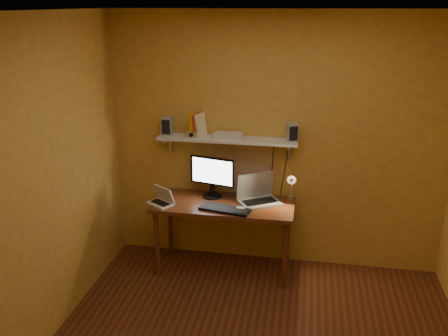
% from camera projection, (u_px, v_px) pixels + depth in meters
% --- Properties ---
extents(room, '(3.44, 3.24, 2.64)m').
position_uv_depth(room, '(259.00, 208.00, 3.29)').
color(room, '#583016').
rests_on(room, ground).
extents(desk, '(1.40, 0.60, 0.75)m').
position_uv_depth(desk, '(224.00, 211.00, 4.77)').
color(desk, brown).
rests_on(desk, ground).
extents(wall_shelf, '(1.40, 0.25, 0.21)m').
position_uv_depth(wall_shelf, '(227.00, 140.00, 4.72)').
color(wall_shelf, silver).
rests_on(wall_shelf, room).
extents(monitor, '(0.47, 0.24, 0.43)m').
position_uv_depth(monitor, '(212.00, 175.00, 4.82)').
color(monitor, black).
rests_on(monitor, desk).
extents(laptop, '(0.48, 0.44, 0.29)m').
position_uv_depth(laptop, '(258.00, 194.00, 4.76)').
color(laptop, gray).
rests_on(laptop, desk).
extents(netbook, '(0.30, 0.28, 0.18)m').
position_uv_depth(netbook, '(162.00, 199.00, 4.71)').
color(netbook, silver).
rests_on(netbook, desk).
extents(keyboard, '(0.52, 0.27, 0.03)m').
position_uv_depth(keyboard, '(225.00, 209.00, 4.58)').
color(keyboard, black).
rests_on(keyboard, desk).
extents(mouse, '(0.12, 0.10, 0.04)m').
position_uv_depth(mouse, '(240.00, 209.00, 4.57)').
color(mouse, silver).
rests_on(mouse, desk).
extents(desk_lamp, '(0.09, 0.23, 0.38)m').
position_uv_depth(desk_lamp, '(292.00, 184.00, 4.68)').
color(desk_lamp, silver).
rests_on(desk_lamp, desk).
extents(speaker_left, '(0.11, 0.11, 0.19)m').
position_uv_depth(speaker_left, '(167.00, 126.00, 4.79)').
color(speaker_left, gray).
rests_on(speaker_left, wall_shelf).
extents(speaker_right, '(0.12, 0.12, 0.18)m').
position_uv_depth(speaker_right, '(292.00, 132.00, 4.58)').
color(speaker_right, gray).
rests_on(speaker_right, wall_shelf).
extents(books, '(0.16, 0.17, 0.23)m').
position_uv_depth(books, '(198.00, 125.00, 4.75)').
color(books, orange).
rests_on(books, wall_shelf).
extents(shelf_camera, '(0.11, 0.06, 0.06)m').
position_uv_depth(shelf_camera, '(192.00, 135.00, 4.72)').
color(shelf_camera, silver).
rests_on(shelf_camera, wall_shelf).
extents(router, '(0.29, 0.20, 0.05)m').
position_uv_depth(router, '(229.00, 136.00, 4.70)').
color(router, silver).
rests_on(router, wall_shelf).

